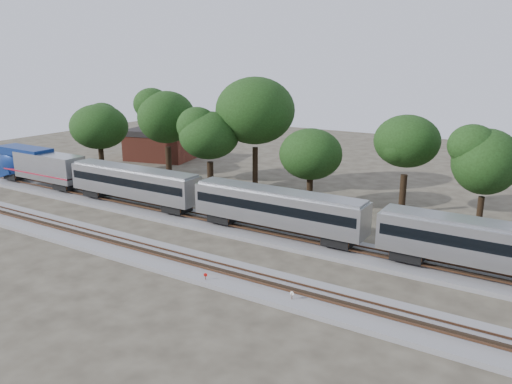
% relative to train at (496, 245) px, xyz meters
% --- Properties ---
extents(ground, '(160.00, 160.00, 0.00)m').
position_rel_train_xyz_m(ground, '(-20.15, -6.00, -3.28)').
color(ground, '#383328').
rests_on(ground, ground).
extents(track_far, '(160.00, 5.00, 0.73)m').
position_rel_train_xyz_m(track_far, '(-20.15, 0.00, -3.08)').
color(track_far, slate).
rests_on(track_far, ground).
extents(track_near, '(160.00, 5.00, 0.73)m').
position_rel_train_xyz_m(track_near, '(-20.15, -10.00, -3.08)').
color(track_near, slate).
rests_on(track_near, ground).
extents(train, '(131.87, 3.22, 4.74)m').
position_rel_train_xyz_m(train, '(0.00, 0.00, 0.00)').
color(train, '#AFB2B7').
rests_on(train, ground).
extents(switch_stand_red, '(0.29, 0.14, 0.95)m').
position_rel_train_xyz_m(switch_stand_red, '(-19.20, -12.00, -2.67)').
color(switch_stand_red, '#512D19').
rests_on(switch_stand_red, ground).
extents(switch_stand_white, '(0.32, 0.07, 1.02)m').
position_rel_train_xyz_m(switch_stand_white, '(-11.86, -11.33, -2.63)').
color(switch_stand_white, '#512D19').
rests_on(switch_stand_white, ground).
extents(switch_lever, '(0.56, 0.42, 0.30)m').
position_rel_train_xyz_m(switch_lever, '(-12.16, -11.76, -3.13)').
color(switch_lever, '#512D19').
rests_on(switch_lever, ground).
extents(brick_building, '(12.47, 10.02, 5.31)m').
position_rel_train_xyz_m(brick_building, '(-56.64, 24.11, -0.61)').
color(brick_building, brown).
rests_on(brick_building, ground).
extents(tree_0, '(7.40, 7.40, 10.44)m').
position_rel_train_xyz_m(tree_0, '(-56.42, 10.63, 3.98)').
color(tree_0, black).
rests_on(tree_0, ground).
extents(tree_1, '(9.37, 9.37, 13.20)m').
position_rel_train_xyz_m(tree_1, '(-44.70, 12.73, 5.92)').
color(tree_1, black).
rests_on(tree_1, ground).
extents(tree_2, '(7.71, 7.71, 10.87)m').
position_rel_train_xyz_m(tree_2, '(-35.79, 10.82, 4.29)').
color(tree_2, black).
rests_on(tree_2, ground).
extents(tree_3, '(10.75, 10.75, 15.16)m').
position_rel_train_xyz_m(tree_3, '(-31.68, 15.46, 7.29)').
color(tree_3, black).
rests_on(tree_3, ground).
extents(tree_4, '(6.52, 6.52, 9.19)m').
position_rel_train_xyz_m(tree_4, '(-21.62, 11.62, 3.11)').
color(tree_4, black).
rests_on(tree_4, ground).
extents(tree_5, '(8.45, 8.45, 11.92)m').
position_rel_train_xyz_m(tree_5, '(-11.51, 15.11, 5.02)').
color(tree_5, black).
rests_on(tree_5, ground).
extents(tree_6, '(7.74, 7.74, 10.91)m').
position_rel_train_xyz_m(tree_6, '(-2.76, 11.22, 4.31)').
color(tree_6, black).
rests_on(tree_6, ground).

